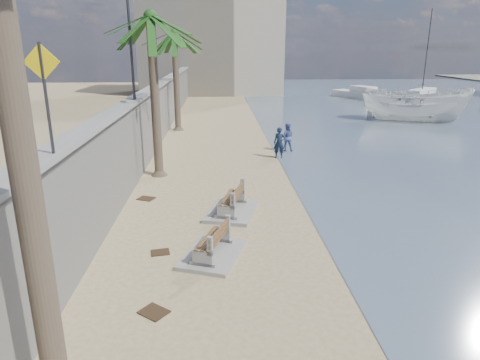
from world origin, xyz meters
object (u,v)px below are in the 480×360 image
bench_far (232,202)px  boat_cruiser (415,103)px  palm_back (174,34)px  bench_near (212,244)px  sailboat_west (422,91)px  palm_mid (150,19)px  person_b (287,136)px  yacht_far (358,95)px  person_a (279,141)px

bench_far → boat_cruiser: 25.42m
palm_back → boat_cruiser: size_ratio=2.06×
bench_near → boat_cruiser: boat_cruiser is taller
bench_far → sailboat_west: sailboat_west is taller
bench_near → palm_mid: bearing=107.2°
palm_mid → person_b: (6.91, 4.74, -6.17)m
palm_back → yacht_far: (19.91, 19.91, -6.44)m
palm_back → person_b: size_ratio=4.23×
palm_back → person_a: palm_back is taller
bench_far → boat_cruiser: bearing=51.6°
bench_near → palm_back: palm_back is taller
person_a → person_b: (0.69, 1.71, -0.07)m
yacht_far → sailboat_west: 11.65m
person_b → boat_cruiser: bearing=-132.0°
bench_near → boat_cruiser: (16.46, 23.32, 1.08)m
person_a → person_b: size_ratio=1.07×
bench_near → palm_back: bearing=97.7°
palm_back → boat_cruiser: palm_back is taller
palm_mid → boat_cruiser: bearing=37.7°
palm_mid → yacht_far: size_ratio=1.09×
person_a → boat_cruiser: 17.44m
sailboat_west → person_a: bearing=-125.3°
person_b → sailboat_west: 39.73m
bench_near → boat_cruiser: bearing=54.8°
boat_cruiser → yacht_far: 17.01m
person_b → yacht_far: 29.92m
palm_mid → sailboat_west: bearing=50.7°
person_b → sailboat_west: (23.32, 32.16, -0.57)m
bench_far → boat_cruiser: boat_cruiser is taller
bench_far → palm_mid: bearing=123.0°
person_b → yacht_far: size_ratio=0.25×
bench_far → person_a: person_a is taller
person_b → yacht_far: bearing=-107.0°
bench_near → boat_cruiser: size_ratio=0.68×
person_a → yacht_far: person_a is taller
bench_near → person_a: (3.58, 11.57, 0.59)m
boat_cruiser → sailboat_west: sailboat_west is taller
palm_back → sailboat_west: bearing=39.6°
palm_mid → sailboat_west: size_ratio=0.75×
palm_mid → palm_back: 11.84m
boat_cruiser → palm_back: bearing=124.4°
palm_back → person_a: bearing=-54.3°
palm_mid → palm_back: bearing=90.5°
bench_far → person_b: size_ratio=1.48×
palm_mid → palm_back: size_ratio=1.04×
person_a → yacht_far: (13.58, 28.70, -0.64)m
bench_far → yacht_far: 40.37m
person_a → yacht_far: bearing=77.1°
palm_mid → person_a: (6.22, 3.04, -6.10)m
sailboat_west → boat_cruiser: bearing=-116.7°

